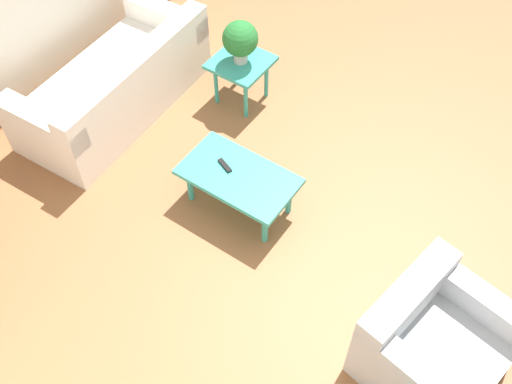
{
  "coord_description": "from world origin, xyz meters",
  "views": [
    {
      "loc": [
        -1.29,
        2.74,
        4.11
      ],
      "look_at": [
        0.28,
        0.44,
        0.55
      ],
      "focal_mm": 42.0,
      "sensor_mm": 36.0,
      "label": 1
    }
  ],
  "objects_px": {
    "armchair": "(432,344)",
    "side_table_plant": "(241,67)",
    "coffee_table": "(239,179)",
    "potted_plant": "(240,39)",
    "sofa": "(117,86)"
  },
  "relations": [
    {
      "from": "armchair",
      "to": "side_table_plant",
      "type": "height_order",
      "value": "armchair"
    },
    {
      "from": "coffee_table",
      "to": "armchair",
      "type": "bearing_deg",
      "value": 167.87
    },
    {
      "from": "armchair",
      "to": "potted_plant",
      "type": "height_order",
      "value": "potted_plant"
    },
    {
      "from": "side_table_plant",
      "to": "coffee_table",
      "type": "bearing_deg",
      "value": 124.44
    },
    {
      "from": "coffee_table",
      "to": "side_table_plant",
      "type": "bearing_deg",
      "value": -55.56
    },
    {
      "from": "coffee_table",
      "to": "potted_plant",
      "type": "distance_m",
      "value": 1.37
    },
    {
      "from": "side_table_plant",
      "to": "potted_plant",
      "type": "xyz_separation_m",
      "value": [
        -0.0,
        -0.0,
        0.32
      ]
    },
    {
      "from": "potted_plant",
      "to": "coffee_table",
      "type": "bearing_deg",
      "value": 124.44
    },
    {
      "from": "potted_plant",
      "to": "side_table_plant",
      "type": "bearing_deg",
      "value": 45.0
    },
    {
      "from": "coffee_table",
      "to": "side_table_plant",
      "type": "xyz_separation_m",
      "value": [
        0.75,
        -1.09,
        0.05
      ]
    },
    {
      "from": "armchair",
      "to": "coffee_table",
      "type": "distance_m",
      "value": 1.93
    },
    {
      "from": "sofa",
      "to": "side_table_plant",
      "type": "distance_m",
      "value": 1.19
    },
    {
      "from": "coffee_table",
      "to": "potted_plant",
      "type": "bearing_deg",
      "value": -55.56
    },
    {
      "from": "sofa",
      "to": "coffee_table",
      "type": "relative_size",
      "value": 2.09
    },
    {
      "from": "side_table_plant",
      "to": "sofa",
      "type": "bearing_deg",
      "value": 41.06
    }
  ]
}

